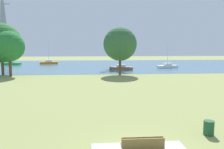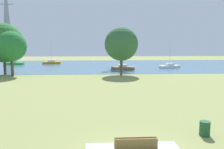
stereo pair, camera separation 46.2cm
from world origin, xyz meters
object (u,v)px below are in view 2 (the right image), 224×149
at_px(bench_facing_water, 135,147).
at_px(litter_bin, 205,128).
at_px(sailboat_brown, 123,68).
at_px(tree_west_near, 3,43).
at_px(electricity_pylon, 7,20).
at_px(sailboat_white, 170,66).
at_px(tree_east_near, 11,46).
at_px(sailboat_green, 14,63).
at_px(tree_east_far, 121,44).
at_px(sailboat_orange, 51,62).

distance_m(bench_facing_water, litter_bin, 4.70).
xyz_separation_m(sailboat_brown, tree_west_near, (-21.05, -6.63, 4.92)).
height_order(tree_west_near, electricity_pylon, electricity_pylon).
xyz_separation_m(tree_west_near, electricity_pylon, (-18.65, 50.97, 9.42)).
relative_size(litter_bin, sailboat_white, 0.16).
relative_size(litter_bin, electricity_pylon, 0.03).
relative_size(bench_facing_water, tree_east_near, 0.25).
height_order(sailboat_green, sailboat_white, sailboat_green).
relative_size(bench_facing_water, tree_west_near, 0.21).
bearing_deg(tree_east_far, tree_west_near, 176.41).
height_order(sailboat_brown, sailboat_orange, sailboat_brown).
bearing_deg(sailboat_green, litter_bin, -60.76).
relative_size(sailboat_white, tree_east_near, 0.71).
bearing_deg(tree_west_near, electricity_pylon, 110.10).
xyz_separation_m(sailboat_orange, electricity_pylon, (-21.74, 27.20, 14.35)).
distance_m(sailboat_white, tree_east_far, 16.84).
xyz_separation_m(litter_bin, tree_west_near, (-21.73, 28.38, 4.98)).
height_order(sailboat_brown, electricity_pylon, electricity_pylon).
bearing_deg(tree_east_far, sailboat_white, 42.52).
height_order(bench_facing_water, litter_bin, bench_facing_water).
bearing_deg(tree_east_far, litter_bin, -86.20).
xyz_separation_m(litter_bin, tree_east_near, (-19.75, 26.35, 4.41)).
bearing_deg(tree_east_far, tree_east_near, -177.53).
bearing_deg(sailboat_green, tree_east_far, -40.90).
bearing_deg(tree_west_near, sailboat_orange, 82.59).
xyz_separation_m(litter_bin, electricity_pylon, (-40.38, 79.35, 14.40)).
bearing_deg(litter_bin, tree_east_far, 93.80).
xyz_separation_m(bench_facing_water, sailboat_green, (-23.62, 51.81, -0.01)).
distance_m(sailboat_green, tree_east_near, 25.02).
distance_m(bench_facing_water, tree_east_far, 29.77).
bearing_deg(bench_facing_water, sailboat_green, 114.51).
xyz_separation_m(sailboat_green, tree_west_near, (6.06, -21.26, 4.92)).
xyz_separation_m(sailboat_brown, sailboat_orange, (-17.95, 17.14, -0.00)).
height_order(sailboat_brown, sailboat_green, sailboat_green).
relative_size(bench_facing_water, sailboat_green, 0.27).
distance_m(sailboat_orange, electricity_pylon, 37.66).
distance_m(sailboat_white, sailboat_orange, 32.02).
relative_size(tree_east_near, electricity_pylon, 0.24).
height_order(bench_facing_water, sailboat_orange, sailboat_orange).
distance_m(sailboat_brown, sailboat_white, 11.21).
distance_m(sailboat_orange, tree_east_far, 30.53).
distance_m(bench_facing_water, tree_west_near, 35.58).
distance_m(sailboat_brown, sailboat_orange, 24.82).
bearing_deg(sailboat_green, sailboat_white, -17.01).
bearing_deg(tree_east_far, bench_facing_water, -94.62).
relative_size(sailboat_green, tree_east_near, 0.92).
distance_m(litter_bin, sailboat_white, 39.37).
bearing_deg(sailboat_green, electricity_pylon, 112.96).
bearing_deg(bench_facing_water, sailboat_white, 70.46).
bearing_deg(sailboat_orange, litter_bin, -70.33).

